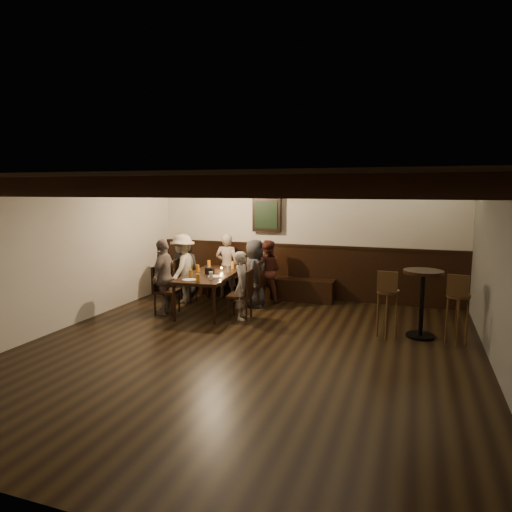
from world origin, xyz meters
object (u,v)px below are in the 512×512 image
at_px(person_left_far, 164,277).
at_px(bar_stool_right, 457,318).
at_px(chair_left_far, 166,299).
at_px(chair_left_near, 185,289).
at_px(person_right_near, 255,273).
at_px(bar_stool_left, 387,313).
at_px(person_right_far, 242,286).
at_px(dining_table, 211,277).
at_px(person_left_near, 183,268).
at_px(high_top_table, 422,294).
at_px(chair_right_near, 253,292).
at_px(person_bench_left, 185,267).
at_px(person_bench_right, 267,271).
at_px(person_bench_centre, 227,266).
at_px(chair_right_far, 241,304).

distance_m(person_left_far, bar_stool_right, 4.99).
bearing_deg(chair_left_far, chair_left_near, 179.98).
relative_size(person_right_near, bar_stool_left, 1.23).
bearing_deg(person_right_near, person_right_far, 180.00).
distance_m(dining_table, person_left_near, 0.88).
bearing_deg(high_top_table, chair_left_far, -178.39).
bearing_deg(person_left_far, high_top_table, 85.85).
bearing_deg(chair_left_near, bar_stool_left, 70.62).
relative_size(chair_left_far, person_right_near, 0.68).
height_order(chair_right_near, person_right_far, person_right_far).
distance_m(person_right_near, bar_stool_right, 3.74).
distance_m(person_bench_left, high_top_table, 4.91).
bearing_deg(bar_stool_left, person_left_far, -177.93).
xyz_separation_m(person_bench_right, person_left_near, (-1.60, -0.61, 0.06)).
bearing_deg(bar_stool_left, chair_left_far, -177.98).
height_order(chair_left_far, person_bench_left, person_bench_left).
relative_size(person_right_far, bar_stool_right, 1.13).
xyz_separation_m(chair_left_far, chair_right_near, (1.34, 1.04, 0.00)).
bearing_deg(person_left_far, person_bench_left, -173.66).
height_order(dining_table, chair_left_near, chair_left_near).
distance_m(person_right_near, high_top_table, 3.21).
relative_size(chair_right_near, person_left_near, 0.65).
bearing_deg(person_bench_centre, chair_right_far, 115.60).
bearing_deg(bar_stool_right, person_left_far, -169.16).
bearing_deg(bar_stool_right, bar_stool_left, -165.97).
bearing_deg(chair_right_near, bar_stool_left, -119.06).
bearing_deg(person_bench_left, person_left_near, 108.43).
relative_size(person_left_near, person_right_near, 1.06).
xyz_separation_m(chair_right_far, person_right_near, (-0.06, 0.90, 0.39)).
height_order(dining_table, high_top_table, high_top_table).
xyz_separation_m(dining_table, chair_right_near, (0.67, 0.52, -0.37)).
relative_size(person_bench_left, person_bench_centre, 0.95).
relative_size(chair_left_near, high_top_table, 0.84).
bearing_deg(chair_left_near, chair_right_far, 57.95).
bearing_deg(chair_right_near, person_left_far, 121.49).
xyz_separation_m(person_bench_right, person_right_near, (-0.10, -0.46, 0.03)).
distance_m(chair_left_far, bar_stool_right, 4.95).
bearing_deg(bar_stool_left, chair_left_near, 169.61).
bearing_deg(bar_stool_left, person_bench_left, 164.95).
bearing_deg(chair_left_near, person_left_near, -90.00).
bearing_deg(person_left_far, chair_right_near, 121.49).
distance_m(person_right_far, bar_stool_left, 2.51).
xyz_separation_m(chair_left_near, person_bench_right, (1.57, 0.61, 0.37)).
bearing_deg(chair_right_far, person_right_near, -1.99).
bearing_deg(bar_stool_left, chair_right_far, 178.07).
relative_size(person_bench_left, person_right_near, 0.98).
height_order(person_bench_left, bar_stool_left, person_bench_left).
xyz_separation_m(chair_left_near, high_top_table, (4.54, -0.77, 0.42)).
height_order(dining_table, chair_right_far, chair_right_far).
height_order(dining_table, person_right_near, person_right_near).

